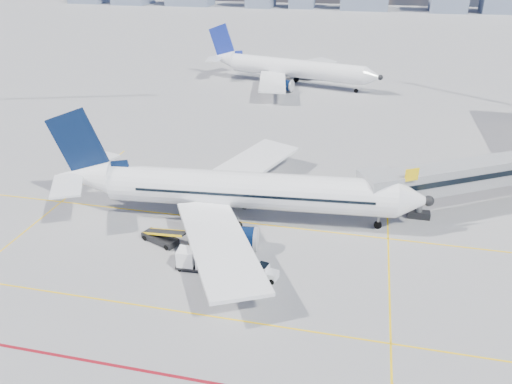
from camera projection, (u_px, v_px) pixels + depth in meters
ground at (220, 268)px, 42.35m from camera, size 420.00×420.00×0.00m
apron_markings at (199, 296)px, 39.05m from camera, size 90.00×35.12×0.01m
jet_bridge at (487, 173)px, 50.84m from camera, size 23.55×15.78×6.30m
main_aircraft at (234, 190)px, 48.53m from camera, size 37.16×32.34×10.92m
second_aircraft at (289, 68)px, 95.99m from camera, size 35.35×30.38×10.64m
baggage_tug at (265, 272)px, 40.79m from camera, size 2.07×1.52×1.30m
cargo_dolly at (196, 259)px, 41.86m from camera, size 3.39×1.63×1.82m
belt_loader at (161, 237)px, 45.74m from camera, size 5.21×3.07×2.13m
ramp_worker at (254, 281)px, 39.47m from camera, size 0.60×0.66×1.51m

